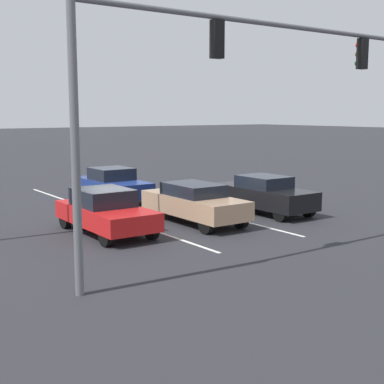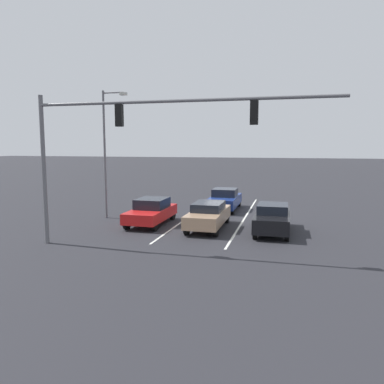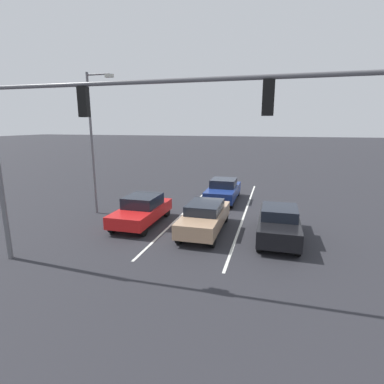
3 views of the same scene
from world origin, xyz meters
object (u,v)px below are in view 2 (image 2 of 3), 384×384
at_px(car_tan_midlane_front, 208,215).
at_px(traffic_signal_gantry, 124,133).
at_px(car_black_leftlane_front, 273,218).
at_px(street_lamp_right_shoulder, 107,146).
at_px(car_red_rightlane_front, 151,211).
at_px(car_navy_midlane_second, 225,199).

relative_size(car_tan_midlane_front, traffic_signal_gantry, 0.36).
bearing_deg(car_black_leftlane_front, traffic_signal_gantry, 39.05).
distance_m(car_tan_midlane_front, street_lamp_right_shoulder, 7.99).
height_order(car_red_rightlane_front, traffic_signal_gantry, traffic_signal_gantry).
relative_size(car_red_rightlane_front, traffic_signal_gantry, 0.33).
bearing_deg(street_lamp_right_shoulder, car_navy_midlane_second, -143.50).
bearing_deg(traffic_signal_gantry, street_lamp_right_shoulder, -57.14).
relative_size(car_black_leftlane_front, street_lamp_right_shoulder, 0.58).
relative_size(car_navy_midlane_second, street_lamp_right_shoulder, 0.57).
height_order(car_red_rightlane_front, car_black_leftlane_front, car_black_leftlane_front).
height_order(car_tan_midlane_front, traffic_signal_gantry, traffic_signal_gantry).
xyz_separation_m(car_black_leftlane_front, car_tan_midlane_front, (3.54, 0.01, 0.01)).
bearing_deg(street_lamp_right_shoulder, car_red_rightlane_front, 161.35).
relative_size(car_navy_midlane_second, traffic_signal_gantry, 0.35).
relative_size(car_black_leftlane_front, traffic_signal_gantry, 0.35).
relative_size(car_tan_midlane_front, street_lamp_right_shoulder, 0.59).
height_order(car_tan_midlane_front, street_lamp_right_shoulder, street_lamp_right_shoulder).
xyz_separation_m(traffic_signal_gantry, street_lamp_right_shoulder, (4.18, -6.47, -0.59)).
distance_m(car_black_leftlane_front, street_lamp_right_shoulder, 11.18).
bearing_deg(car_navy_midlane_second, street_lamp_right_shoulder, 36.50).
bearing_deg(car_black_leftlane_front, car_tan_midlane_front, 0.10).
bearing_deg(street_lamp_right_shoulder, car_black_leftlane_front, 172.28).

